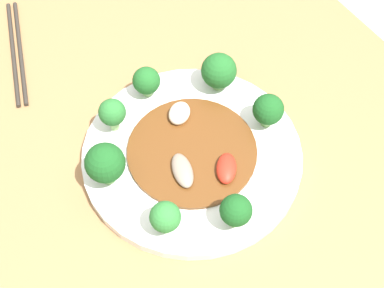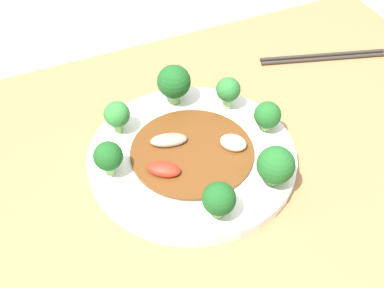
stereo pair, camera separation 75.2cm
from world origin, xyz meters
The scene contains 10 objects.
plate centered at (0.03, 0.04, 0.72)m, with size 0.32×0.32×0.02m.
broccoli_southeast centered at (0.12, -0.06, 0.76)m, with size 0.06×0.06×0.06m.
broccoli_northeast centered at (0.13, 0.12, 0.76)m, with size 0.04×0.04×0.06m.
broccoli_northwest centered at (-0.06, 0.13, 0.76)m, with size 0.04×0.04×0.06m.
broccoli_west centered at (-0.09, 0.05, 0.76)m, with size 0.04×0.04×0.06m.
broccoli_north centered at (0.05, 0.16, 0.77)m, with size 0.06×0.06×0.07m.
broccoli_east centered at (0.16, 0.04, 0.76)m, with size 0.04×0.04×0.05m.
broccoli_south centered at (0.02, -0.08, 0.76)m, with size 0.05×0.05×0.06m.
stirfry_center centered at (0.03, 0.04, 0.73)m, with size 0.19×0.19×0.02m.
chopsticks centered at (0.37, 0.18, 0.71)m, with size 0.24×0.09×0.01m.
Camera 2 is at (-0.20, -0.48, 1.31)m, focal length 50.00 mm.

